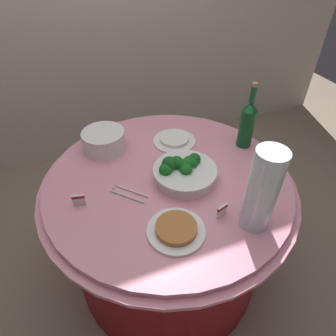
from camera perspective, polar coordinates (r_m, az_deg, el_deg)
name	(u,v)px	position (r m, az deg, el deg)	size (l,w,h in m)	color
ground_plane	(168,266)	(1.90, 0.00, -18.53)	(6.00, 6.00, 0.00)	gray
buffet_table	(168,227)	(1.59, 0.00, -11.50)	(1.16, 1.16, 0.74)	maroon
broccoli_bowl	(183,171)	(1.28, 3.01, -0.60)	(0.28, 0.28, 0.12)	white
plate_stack	(104,141)	(1.49, -12.38, 5.26)	(0.21, 0.21, 0.10)	white
wine_bottle	(247,123)	(1.49, 15.25, 8.45)	(0.07, 0.07, 0.34)	#0D4D1C
decorative_fruit_vase	(262,193)	(1.07, 17.83, -4.60)	(0.11, 0.11, 0.34)	silver
serving_tongs	(128,193)	(1.25, -7.86, -4.92)	(0.14, 0.15, 0.01)	silver
food_plate_rice	(174,140)	(1.52, 1.24, 5.48)	(0.22, 0.22, 0.03)	white
food_plate_peanuts	(176,229)	(1.10, 1.59, -11.90)	(0.22, 0.22, 0.03)	white
label_placard_front	(79,200)	(1.23, -17.05, -5.94)	(0.05, 0.02, 0.05)	white
label_placard_mid	(222,210)	(1.16, 10.52, -8.10)	(0.05, 0.02, 0.05)	white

